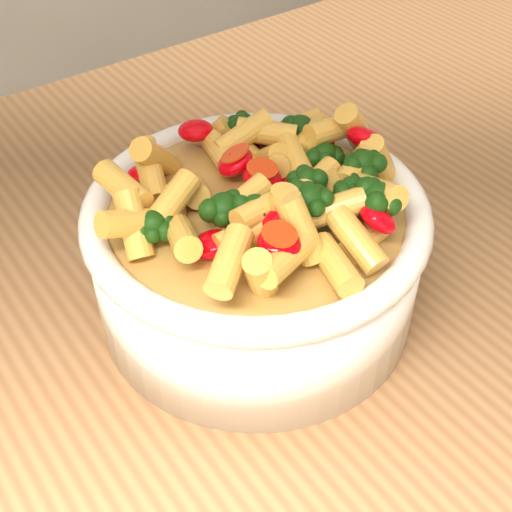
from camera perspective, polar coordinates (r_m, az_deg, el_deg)
table at (r=0.64m, az=0.43°, el=-8.64°), size 1.20×0.80×0.90m
serving_bowl at (r=0.51m, az=0.00°, el=0.11°), size 0.24×0.24×0.10m
pasta_salad at (r=0.47m, az=0.00°, el=5.88°), size 0.19×0.19×0.04m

